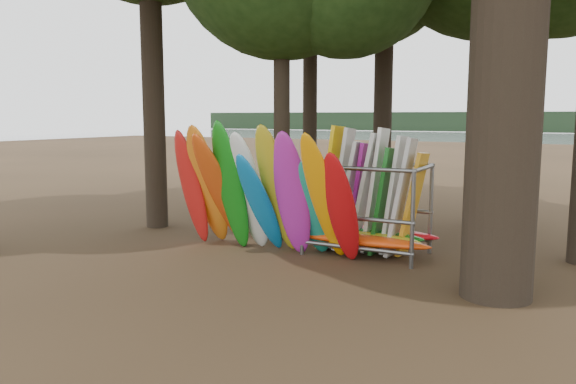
% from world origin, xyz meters
% --- Properties ---
extents(ground, '(120.00, 120.00, 0.00)m').
position_xyz_m(ground, '(0.00, 0.00, 0.00)').
color(ground, '#47331E').
rests_on(ground, ground).
extents(lake, '(160.00, 160.00, 0.00)m').
position_xyz_m(lake, '(0.00, 60.00, 0.00)').
color(lake, gray).
rests_on(lake, ground).
extents(far_shore, '(160.00, 4.00, 4.00)m').
position_xyz_m(far_shore, '(0.00, 110.00, 2.00)').
color(far_shore, black).
rests_on(far_shore, ground).
extents(kayak_row, '(4.67, 2.15, 3.16)m').
position_xyz_m(kayak_row, '(-1.16, 1.06, 1.37)').
color(kayak_row, red).
rests_on(kayak_row, ground).
extents(storage_rack, '(3.23, 1.54, 2.92)m').
position_xyz_m(storage_rack, '(0.98, 2.19, 0.99)').
color(storage_rack, slate).
rests_on(storage_rack, ground).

